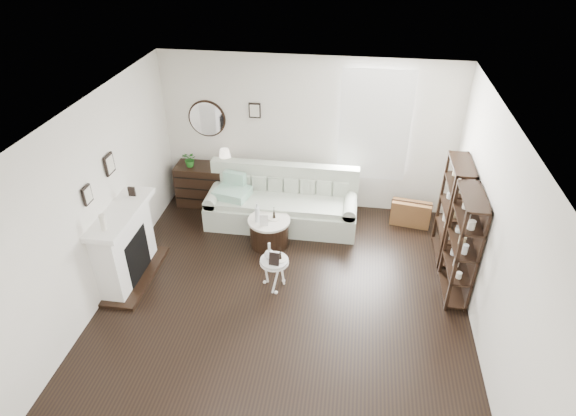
% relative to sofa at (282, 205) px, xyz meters
% --- Properties ---
extents(room, '(5.50, 5.50, 5.50)m').
position_rel_sofa_xyz_m(room, '(1.07, 0.62, 1.27)').
color(room, black).
rests_on(room, ground).
extents(fireplace, '(0.50, 1.40, 1.84)m').
position_rel_sofa_xyz_m(fireplace, '(-1.98, -1.78, 0.21)').
color(fireplace, white).
rests_on(fireplace, ground).
extents(shelf_unit_far, '(0.30, 0.80, 1.60)m').
position_rel_sofa_xyz_m(shelf_unit_far, '(2.67, -0.53, 0.48)').
color(shelf_unit_far, black).
rests_on(shelf_unit_far, ground).
extents(shelf_unit_near, '(0.30, 0.80, 1.60)m').
position_rel_sofa_xyz_m(shelf_unit_near, '(2.67, -1.43, 0.48)').
color(shelf_unit_near, black).
rests_on(shelf_unit_near, ground).
extents(sofa, '(2.53, 0.87, 0.98)m').
position_rel_sofa_xyz_m(sofa, '(0.00, 0.00, 0.00)').
color(sofa, '#B4C0AB').
rests_on(sofa, ground).
extents(quilt, '(0.64, 0.57, 0.14)m').
position_rel_sofa_xyz_m(quilt, '(-0.83, -0.13, 0.25)').
color(quilt, '#258B5F').
rests_on(quilt, sofa).
extents(suitcase, '(0.68, 0.31, 0.44)m').
position_rel_sofa_xyz_m(suitcase, '(2.18, 0.22, -0.11)').
color(suitcase, brown).
rests_on(suitcase, ground).
extents(dresser, '(1.14, 0.49, 0.76)m').
position_rel_sofa_xyz_m(dresser, '(-1.40, 0.39, 0.06)').
color(dresser, black).
rests_on(dresser, ground).
extents(table_lamp, '(0.25, 0.25, 0.35)m').
position_rel_sofa_xyz_m(table_lamp, '(-1.06, 0.39, 0.61)').
color(table_lamp, beige).
rests_on(table_lamp, dresser).
extents(potted_plant, '(0.32, 0.31, 0.28)m').
position_rel_sofa_xyz_m(potted_plant, '(-1.68, 0.34, 0.58)').
color(potted_plant, '#1F601B').
rests_on(potted_plant, dresser).
extents(drum_table, '(0.67, 0.67, 0.47)m').
position_rel_sofa_xyz_m(drum_table, '(-0.10, -0.68, -0.09)').
color(drum_table, black).
rests_on(drum_table, ground).
extents(pedestal_table, '(0.41, 0.41, 0.49)m').
position_rel_sofa_xyz_m(pedestal_table, '(0.16, -1.69, 0.12)').
color(pedestal_table, silver).
rests_on(pedestal_table, ground).
extents(eiffel_drum, '(0.11, 0.11, 0.19)m').
position_rel_sofa_xyz_m(eiffel_drum, '(-0.03, -0.63, 0.24)').
color(eiffel_drum, black).
rests_on(eiffel_drum, drum_table).
extents(bottle_drum, '(0.08, 0.08, 0.33)m').
position_rel_sofa_xyz_m(bottle_drum, '(-0.27, -0.75, 0.31)').
color(bottle_drum, silver).
rests_on(bottle_drum, drum_table).
extents(card_frame_drum, '(0.14, 0.07, 0.18)m').
position_rel_sofa_xyz_m(card_frame_drum, '(-0.15, -0.85, 0.23)').
color(card_frame_drum, silver).
rests_on(card_frame_drum, drum_table).
extents(eiffel_ped, '(0.13, 0.13, 0.18)m').
position_rel_sofa_xyz_m(eiffel_ped, '(0.24, -1.66, 0.26)').
color(eiffel_ped, black).
rests_on(eiffel_ped, pedestal_table).
extents(flask_ped, '(0.14, 0.14, 0.26)m').
position_rel_sofa_xyz_m(flask_ped, '(0.09, -1.67, 0.30)').
color(flask_ped, silver).
rests_on(flask_ped, pedestal_table).
extents(card_frame_ped, '(0.15, 0.07, 0.19)m').
position_rel_sofa_xyz_m(card_frame_ped, '(0.18, -1.80, 0.26)').
color(card_frame_ped, black).
rests_on(card_frame_ped, pedestal_table).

